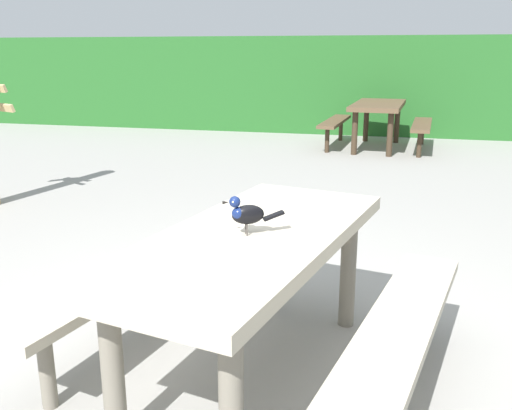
{
  "coord_description": "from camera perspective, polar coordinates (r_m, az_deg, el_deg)",
  "views": [
    {
      "loc": [
        0.75,
        -2.55,
        1.55
      ],
      "look_at": [
        0.12,
        -0.07,
        0.84
      ],
      "focal_mm": 39.01,
      "sensor_mm": 36.0,
      "label": 1
    }
  ],
  "objects": [
    {
      "name": "picnic_table_foreground",
      "position": [
        2.64,
        -0.42,
        -6.59
      ],
      "size": [
        2.0,
        2.02,
        0.74
      ],
      "color": "#B2A893",
      "rests_on": "ground"
    },
    {
      "name": "hedge_wall",
      "position": [
        11.44,
        10.56,
        12.06
      ],
      "size": [
        28.0,
        1.51,
        1.82
      ],
      "primitive_type": "cube",
      "color": "#235B23",
      "rests_on": "ground"
    },
    {
      "name": "picnic_table_mid_left",
      "position": [
        9.37,
        12.39,
        9.07
      ],
      "size": [
        1.79,
        1.85,
        0.74
      ],
      "color": "brown",
      "rests_on": "ground"
    },
    {
      "name": "bird_grackle",
      "position": [
        2.51,
        -1.07,
        -0.84
      ],
      "size": [
        0.27,
        0.16,
        0.18
      ],
      "color": "black",
      "rests_on": "picnic_table_foreground"
    },
    {
      "name": "ground_plane",
      "position": [
        3.07,
        -1.99,
        -14.78
      ],
      "size": [
        60.0,
        60.0,
        0.0
      ],
      "primitive_type": "plane",
      "color": "gray"
    }
  ]
}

